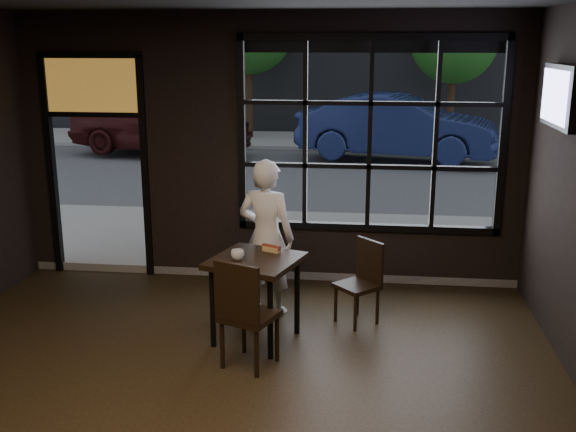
# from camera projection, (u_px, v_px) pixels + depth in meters

# --- Properties ---
(window_frame) EXTENTS (3.06, 0.12, 2.28)m
(window_frame) POSITION_uv_depth(u_px,v_px,m) (370.00, 135.00, 7.77)
(window_frame) COLOR black
(window_frame) RESTS_ON ground
(stained_transom) EXTENTS (1.20, 0.06, 0.70)m
(stained_transom) POSITION_uv_depth(u_px,v_px,m) (92.00, 85.00, 8.00)
(stained_transom) COLOR orange
(stained_transom) RESTS_ON ground
(street_asphalt) EXTENTS (60.00, 41.00, 0.04)m
(street_asphalt) POSITION_uv_depth(u_px,v_px,m) (339.00, 111.00, 28.06)
(street_asphalt) COLOR #545456
(street_asphalt) RESTS_ON ground
(cafe_table) EXTENTS (0.99, 0.99, 0.85)m
(cafe_table) POSITION_uv_depth(u_px,v_px,m) (256.00, 299.00, 6.54)
(cafe_table) COLOR black
(cafe_table) RESTS_ON floor
(chair_near) EXTENTS (0.58, 0.58, 1.03)m
(chair_near) POSITION_uv_depth(u_px,v_px,m) (250.00, 312.00, 6.01)
(chair_near) COLOR black
(chair_near) RESTS_ON floor
(chair_window) EXTENTS (0.54, 0.54, 0.87)m
(chair_window) POSITION_uv_depth(u_px,v_px,m) (357.00, 283.00, 6.94)
(chair_window) COLOR black
(chair_window) RESTS_ON floor
(man) EXTENTS (0.69, 0.53, 1.68)m
(man) POSITION_uv_depth(u_px,v_px,m) (266.00, 237.00, 7.14)
(man) COLOR silver
(man) RESTS_ON floor
(hotdog) EXTENTS (0.21, 0.16, 0.06)m
(hotdog) POSITION_uv_depth(u_px,v_px,m) (272.00, 249.00, 6.63)
(hotdog) COLOR tan
(hotdog) RESTS_ON cafe_table
(cup) EXTENTS (0.15, 0.15, 0.10)m
(cup) POSITION_uv_depth(u_px,v_px,m) (237.00, 255.00, 6.38)
(cup) COLOR silver
(cup) RESTS_ON cafe_table
(tv) EXTENTS (0.11, 0.99, 0.58)m
(tv) POSITION_uv_depth(u_px,v_px,m) (560.00, 96.00, 6.23)
(tv) COLOR black
(tv) RESTS_ON wall_right
(navy_car) EXTENTS (4.92, 2.56, 1.54)m
(navy_car) POSITION_uv_depth(u_px,v_px,m) (398.00, 126.00, 16.02)
(navy_car) COLOR #18214E
(navy_car) RESTS_ON street_asphalt
(maroon_car) EXTENTS (4.86, 2.70, 1.56)m
(maroon_car) POSITION_uv_depth(u_px,v_px,m) (161.00, 121.00, 16.93)
(maroon_car) COLOR #350D0D
(maroon_car) RESTS_ON street_asphalt
(tree_left) EXTENTS (2.68, 2.68, 4.57)m
(tree_left) POSITION_uv_depth(u_px,v_px,m) (248.00, 27.00, 19.09)
(tree_left) COLOR #332114
(tree_left) RESTS_ON street_asphalt
(tree_right) EXTENTS (2.38, 2.38, 4.06)m
(tree_right) POSITION_uv_depth(u_px,v_px,m) (455.00, 40.00, 18.37)
(tree_right) COLOR #332114
(tree_right) RESTS_ON street_asphalt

